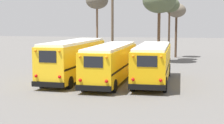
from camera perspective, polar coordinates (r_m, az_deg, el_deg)
name	(u,v)px	position (r m, az deg, el deg)	size (l,w,h in m)	color
ground_plane	(110,83)	(27.17, -0.39, -3.56)	(160.00, 160.00, 0.00)	#5B5956
school_bus_0	(74,59)	(28.89, -6.33, 0.55)	(2.86, 10.67, 3.27)	yellow
school_bus_1	(111,62)	(27.46, -0.15, -0.02)	(2.66, 10.67, 2.99)	yellow
school_bus_2	(153,62)	(27.37, 6.81, -0.01)	(2.59, 9.91, 3.02)	#EAAA0F
utility_pole	(112,26)	(39.16, 0.06, 6.01)	(1.80, 0.28, 8.39)	brown
bare_tree_0	(159,1)	(40.88, 7.87, 10.01)	(3.92, 3.92, 8.77)	brown
bare_tree_1	(97,1)	(42.01, -2.51, 10.02)	(2.70, 2.70, 8.38)	brown
bare_tree_2	(170,6)	(43.57, 9.55, 9.18)	(2.49, 2.49, 7.83)	brown
bare_tree_3	(176,11)	(47.28, 10.67, 8.26)	(2.51, 2.51, 7.29)	#473323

